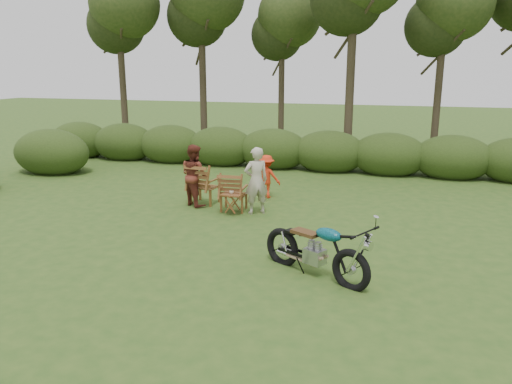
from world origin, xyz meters
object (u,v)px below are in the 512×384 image
(lawn_chair_left, at_px, (205,203))
(cup, at_px, (232,192))
(lawn_chair_right, at_px, (234,210))
(adult_b, at_px, (195,205))
(adult_a, at_px, (256,213))
(child, at_px, (267,197))
(motorcycle, at_px, (314,274))
(side_table, at_px, (233,204))

(lawn_chair_left, height_order, cup, cup)
(lawn_chair_right, xyz_separation_m, adult_b, (-1.13, 0.19, 0.00))
(adult_a, height_order, child, adult_a)
(lawn_chair_right, relative_size, adult_b, 0.62)
(motorcycle, relative_size, side_table, 4.05)
(motorcycle, bearing_deg, cup, 158.79)
(side_table, bearing_deg, lawn_chair_left, 144.04)
(lawn_chair_right, bearing_deg, adult_a, 168.11)
(adult_a, bearing_deg, adult_b, -44.47)
(lawn_chair_left, bearing_deg, side_table, 151.19)
(child, bearing_deg, adult_b, 43.96)
(side_table, bearing_deg, cup, -137.55)
(lawn_chair_right, distance_m, adult_b, 1.15)
(motorcycle, height_order, lawn_chair_left, motorcycle)
(lawn_chair_left, relative_size, adult_b, 0.67)
(lawn_chair_right, distance_m, cup, 0.66)
(lawn_chair_right, height_order, child, child)
(side_table, bearing_deg, motorcycle, -50.14)
(side_table, distance_m, cup, 0.30)
(adult_a, relative_size, adult_b, 1.03)
(motorcycle, xyz_separation_m, child, (-2.17, 4.84, 0.00))
(lawn_chair_right, relative_size, lawn_chair_left, 0.92)
(lawn_chair_right, distance_m, adult_a, 0.61)
(motorcycle, height_order, adult_a, adult_a)
(lawn_chair_left, bearing_deg, adult_b, 57.47)
(lawn_chair_right, bearing_deg, side_table, 99.00)
(adult_a, bearing_deg, child, -119.86)
(child, bearing_deg, adult_a, 100.92)
(lawn_chair_left, relative_size, side_table, 2.06)
(lawn_chair_left, distance_m, cup, 1.38)
(motorcycle, xyz_separation_m, lawn_chair_left, (-3.57, 3.79, 0.00))
(lawn_chair_left, distance_m, side_table, 1.29)
(lawn_chair_right, xyz_separation_m, adult_a, (0.61, -0.08, 0.00))
(adult_b, bearing_deg, lawn_chair_right, -156.98)
(lawn_chair_left, relative_size, cup, 9.90)
(lawn_chair_left, bearing_deg, child, -136.12)
(adult_b, bearing_deg, adult_a, -156.29)
(side_table, relative_size, child, 0.44)
(side_table, relative_size, adult_b, 0.33)
(lawn_chair_left, height_order, adult_b, adult_b)
(cup, bearing_deg, adult_b, 156.19)
(side_table, distance_m, adult_a, 0.64)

